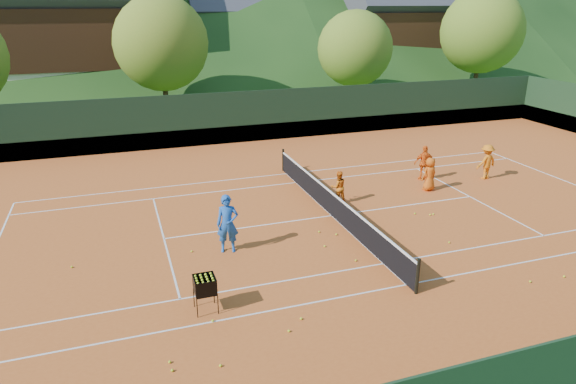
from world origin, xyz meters
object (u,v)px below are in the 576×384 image
object	(u,v)px
tennis_net	(332,204)
chalet_mid	(251,33)
student_b	(424,163)
student_a	(338,187)
student_c	(430,174)
chalet_left	(72,31)
student_d	(486,162)
ball_hopper	(205,286)
coach	(228,224)
chalet_right	(398,30)

from	to	relation	value
tennis_net	chalet_mid	world-z (taller)	chalet_mid
student_b	tennis_net	world-z (taller)	student_b
student_a	chalet_mid	xyz separation A→B (m)	(5.20, 32.77, 4.29)
tennis_net	student_c	bearing A→B (deg)	13.97
student_b	chalet_left	distance (m)	31.97
student_a	chalet_left	distance (m)	31.13
student_b	student_d	world-z (taller)	student_d
student_d	tennis_net	xyz separation A→B (m)	(-8.57, -1.80, -0.32)
student_a	student_c	xyz separation A→B (m)	(4.37, 0.06, 0.06)
ball_hopper	chalet_left	world-z (taller)	chalet_left
ball_hopper	chalet_left	bearing A→B (deg)	96.86
student_a	tennis_net	world-z (taller)	student_a
tennis_net	ball_hopper	world-z (taller)	tennis_net
student_a	student_d	size ratio (longest dim) A/B	0.83
student_d	tennis_net	bearing A→B (deg)	3.81
coach	ball_hopper	size ratio (longest dim) A/B	1.97
student_a	chalet_left	size ratio (longest dim) A/B	0.10
student_d	tennis_net	size ratio (longest dim) A/B	0.14
chalet_mid	chalet_right	size ratio (longest dim) A/B	1.06
tennis_net	coach	bearing A→B (deg)	-159.71
coach	tennis_net	size ratio (longest dim) A/B	0.16
student_d	chalet_mid	xyz separation A→B (m)	(-2.57, 32.20, 4.15)
student_d	ball_hopper	xyz separation A→B (m)	(-14.37, -6.69, -0.07)
chalet_left	chalet_right	xyz separation A→B (m)	(30.00, 0.00, -0.39)
student_d	tennis_net	distance (m)	8.76
student_b	chalet_right	size ratio (longest dim) A/B	0.14
student_c	tennis_net	bearing A→B (deg)	3.09
student_a	chalet_mid	size ratio (longest dim) A/B	0.11
student_d	chalet_left	size ratio (longest dim) A/B	0.12
student_c	student_d	distance (m)	3.44
ball_hopper	student_d	bearing A→B (deg)	24.95
student_a	student_c	bearing A→B (deg)	-175.18
student_d	chalet_right	bearing A→B (deg)	-120.12
student_a	coach	bearing A→B (deg)	32.73
ball_hopper	chalet_right	distance (m)	43.62
tennis_net	chalet_left	bearing A→B (deg)	108.43
student_c	tennis_net	world-z (taller)	student_c
student_d	chalet_right	size ratio (longest dim) A/B	0.14
chalet_right	chalet_mid	bearing A→B (deg)	164.05
tennis_net	chalet_mid	bearing A→B (deg)	79.99
student_c	ball_hopper	distance (m)	12.59
student_b	chalet_mid	size ratio (longest dim) A/B	0.13
coach	ball_hopper	xyz separation A→B (m)	(-1.35, -3.24, -0.24)
student_b	chalet_right	xyz separation A→B (m)	(14.26, 27.41, 4.42)
coach	chalet_right	world-z (taller)	chalet_right
student_c	chalet_left	world-z (taller)	chalet_left
student_a	student_c	world-z (taller)	student_c
tennis_net	chalet_right	xyz separation A→B (m)	(20.00, 30.00, 4.74)
chalet_mid	student_c	bearing A→B (deg)	-91.45
tennis_net	chalet_right	bearing A→B (deg)	56.31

